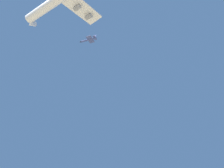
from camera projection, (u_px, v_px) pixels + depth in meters
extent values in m
cone|color=white|center=(31.00, 24.00, 153.27)|extent=(5.29, 6.31, 6.08)
cylinder|color=gray|center=(89.00, 17.00, 146.81)|extent=(5.14, 3.24, 3.00)
cylinder|color=gray|center=(77.00, 8.00, 139.09)|extent=(5.14, 3.24, 3.00)
cylinder|color=#38478C|center=(89.00, 40.00, 167.02)|extent=(13.06, 3.78, 1.50)
cone|color=black|center=(80.00, 42.00, 169.17)|extent=(2.23, 1.83, 1.50)
cube|color=#38478C|center=(90.00, 39.00, 166.48)|extent=(5.75, 8.65, 0.24)
cube|color=#38478C|center=(95.00, 36.00, 166.52)|extent=(2.40, 0.62, 2.60)
cube|color=#38478C|center=(95.00, 38.00, 165.55)|extent=(2.82, 5.08, 0.20)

